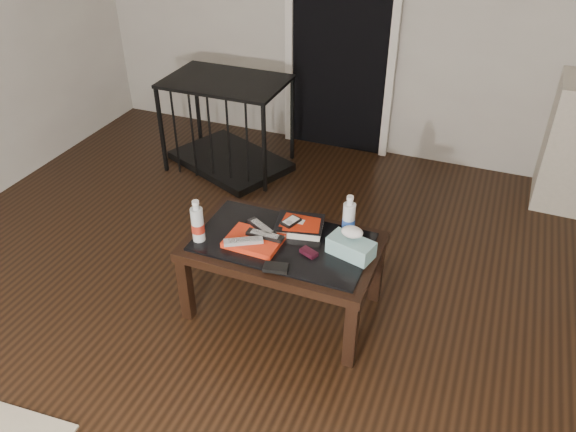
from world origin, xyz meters
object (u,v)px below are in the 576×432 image
object	(u,v)px
pet_crate	(229,138)
textbook	(300,226)
coffee_table	(283,251)
tissue_box	(351,247)
water_bottle_left	(197,221)
water_bottle_right	(349,216)

from	to	relation	value
pet_crate	textbook	xyz separation A→B (m)	(1.07, -1.27, 0.25)
coffee_table	tissue_box	size ratio (longest dim) A/B	4.35
textbook	water_bottle_left	world-z (taller)	water_bottle_left
water_bottle_right	tissue_box	size ratio (longest dim) A/B	1.03
textbook	coffee_table	bearing A→B (deg)	-119.66
coffee_table	tissue_box	distance (m)	0.38
textbook	water_bottle_left	distance (m)	0.54
pet_crate	water_bottle_left	world-z (taller)	pet_crate
coffee_table	pet_crate	world-z (taller)	pet_crate
textbook	tissue_box	distance (m)	0.34
water_bottle_right	textbook	bearing A→B (deg)	-169.23
pet_crate	textbook	world-z (taller)	pet_crate
textbook	water_bottle_right	world-z (taller)	water_bottle_right
water_bottle_right	tissue_box	distance (m)	0.19
coffee_table	pet_crate	bearing A→B (deg)	126.32
pet_crate	tissue_box	bearing A→B (deg)	-21.46
textbook	water_bottle_left	size ratio (longest dim) A/B	1.05
water_bottle_left	tissue_box	size ratio (longest dim) A/B	1.03
pet_crate	water_bottle_right	distance (m)	1.83
coffee_table	water_bottle_left	world-z (taller)	water_bottle_left
tissue_box	textbook	bearing A→B (deg)	175.74
water_bottle_left	water_bottle_right	size ratio (longest dim) A/B	1.00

